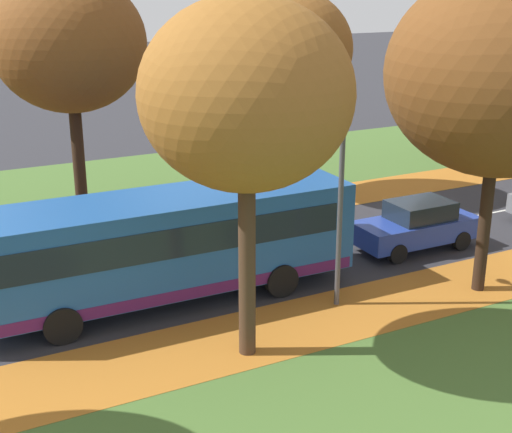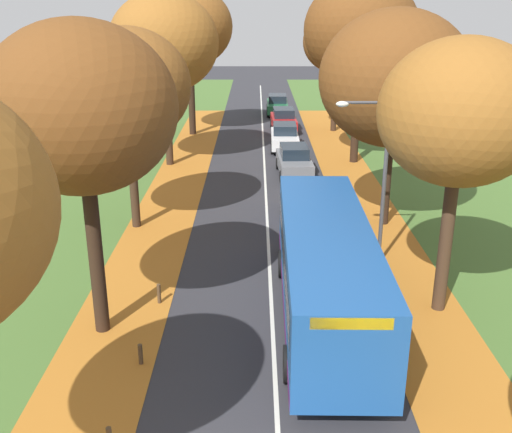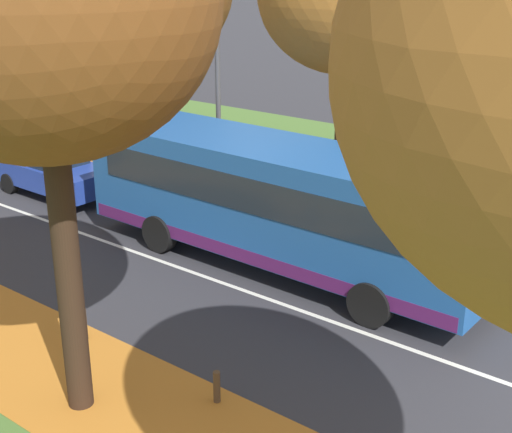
{
  "view_description": "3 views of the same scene",
  "coord_description": "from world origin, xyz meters",
  "px_view_note": "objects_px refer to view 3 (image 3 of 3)",
  "views": [
    {
      "loc": [
        18.78,
        2.08,
        8.51
      ],
      "look_at": [
        1.81,
        10.9,
        2.11
      ],
      "focal_mm": 50.0,
      "sensor_mm": 36.0,
      "label": 1
    },
    {
      "loc": [
        -0.49,
        -7.79,
        9.18
      ],
      "look_at": [
        -0.48,
        11.96,
        1.96
      ],
      "focal_mm": 42.0,
      "sensor_mm": 36.0,
      "label": 2
    },
    {
      "loc": [
        -11.17,
        -0.92,
        7.16
      ],
      "look_at": [
        1.14,
        8.67,
        1.32
      ],
      "focal_mm": 50.0,
      "sensor_mm": 36.0,
      "label": 3
    }
  ],
  "objects_px": {
    "streetlamp_right": "(210,82)",
    "bollard_fourth": "(84,325)",
    "bus": "(280,199)",
    "bollard_third": "(217,387)",
    "car_blue_lead": "(54,170)",
    "tree_left_near": "(41,2)"
  },
  "relations": [
    {
      "from": "tree_left_near",
      "to": "car_blue_lead",
      "type": "xyz_separation_m",
      "value": [
        6.61,
        9.34,
        -5.68
      ]
    },
    {
      "from": "bus",
      "to": "car_blue_lead",
      "type": "relative_size",
      "value": 2.47
    },
    {
      "from": "tree_left_near",
      "to": "bus",
      "type": "relative_size",
      "value": 0.84
    },
    {
      "from": "tree_left_near",
      "to": "bollard_fourth",
      "type": "bearing_deg",
      "value": 48.86
    },
    {
      "from": "bollard_fourth",
      "to": "bus",
      "type": "bearing_deg",
      "value": -10.16
    },
    {
      "from": "streetlamp_right",
      "to": "bus",
      "type": "xyz_separation_m",
      "value": [
        -2.08,
        -3.95,
        -2.03
      ]
    },
    {
      "from": "streetlamp_right",
      "to": "bus",
      "type": "bearing_deg",
      "value": -117.85
    },
    {
      "from": "bollard_fourth",
      "to": "streetlamp_right",
      "type": "xyz_separation_m",
      "value": [
        7.25,
        3.02,
        3.41
      ]
    },
    {
      "from": "car_blue_lead",
      "to": "streetlamp_right",
      "type": "bearing_deg",
      "value": -66.3
    },
    {
      "from": "bollard_third",
      "to": "streetlamp_right",
      "type": "xyz_separation_m",
      "value": [
        7.23,
        6.41,
        3.44
      ]
    },
    {
      "from": "bollard_third",
      "to": "bus",
      "type": "height_order",
      "value": "bus"
    },
    {
      "from": "tree_left_near",
      "to": "bollard_fourth",
      "type": "relative_size",
      "value": 13.32
    },
    {
      "from": "streetlamp_right",
      "to": "car_blue_lead",
      "type": "xyz_separation_m",
      "value": [
        -2.06,
        4.7,
        -2.92
      ]
    },
    {
      "from": "tree_left_near",
      "to": "bus",
      "type": "distance_m",
      "value": 8.17
    },
    {
      "from": "car_blue_lead",
      "to": "tree_left_near",
      "type": "bearing_deg",
      "value": -125.28
    },
    {
      "from": "car_blue_lead",
      "to": "bus",
      "type": "bearing_deg",
      "value": -90.15
    },
    {
      "from": "bollard_third",
      "to": "car_blue_lead",
      "type": "bearing_deg",
      "value": 65.07
    },
    {
      "from": "streetlamp_right",
      "to": "bollard_fourth",
      "type": "bearing_deg",
      "value": -157.38
    },
    {
      "from": "bollard_third",
      "to": "bollard_fourth",
      "type": "distance_m",
      "value": 3.39
    },
    {
      "from": "bollard_third",
      "to": "bus",
      "type": "xyz_separation_m",
      "value": [
        5.14,
        2.47,
        1.41
      ]
    },
    {
      "from": "tree_left_near",
      "to": "streetlamp_right",
      "type": "relative_size",
      "value": 1.46
    },
    {
      "from": "bollard_fourth",
      "to": "streetlamp_right",
      "type": "height_order",
      "value": "streetlamp_right"
    }
  ]
}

